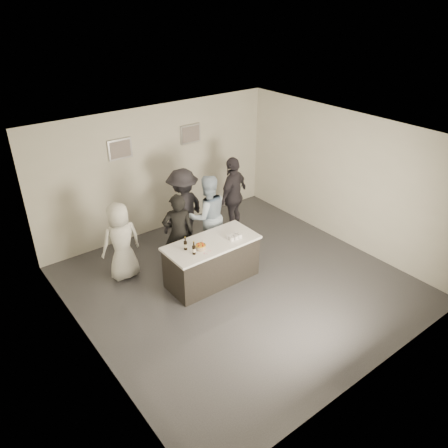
# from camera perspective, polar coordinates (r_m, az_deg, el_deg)

# --- Properties ---
(floor) EXTENTS (6.00, 6.00, 0.00)m
(floor) POSITION_cam_1_polar(r_m,az_deg,el_deg) (8.83, 1.99, -7.81)
(floor) COLOR #3D3D42
(floor) RESTS_ON ground
(ceiling) EXTENTS (6.00, 6.00, 0.00)m
(ceiling) POSITION_cam_1_polar(r_m,az_deg,el_deg) (7.46, 2.38, 11.11)
(ceiling) COLOR white
(wall_back) EXTENTS (6.00, 0.04, 3.00)m
(wall_back) POSITION_cam_1_polar(r_m,az_deg,el_deg) (10.31, -8.55, 6.99)
(wall_back) COLOR beige
(wall_back) RESTS_ON ground
(wall_front) EXTENTS (6.00, 0.04, 3.00)m
(wall_front) POSITION_cam_1_polar(r_m,az_deg,el_deg) (6.39, 19.74, -9.17)
(wall_front) COLOR beige
(wall_front) RESTS_ON ground
(wall_left) EXTENTS (0.04, 6.00, 3.00)m
(wall_left) POSITION_cam_1_polar(r_m,az_deg,el_deg) (6.79, -17.92, -6.36)
(wall_left) COLOR beige
(wall_left) RESTS_ON ground
(wall_right) EXTENTS (0.04, 6.00, 3.00)m
(wall_right) POSITION_cam_1_polar(r_m,az_deg,el_deg) (10.05, 15.58, 5.65)
(wall_right) COLOR beige
(wall_right) RESTS_ON ground
(picture_left) EXTENTS (0.54, 0.04, 0.44)m
(picture_left) POSITION_cam_1_polar(r_m,az_deg,el_deg) (9.68, -13.43, 9.50)
(picture_left) COLOR #B2B2B7
(picture_left) RESTS_ON wall_back
(picture_right) EXTENTS (0.54, 0.04, 0.44)m
(picture_right) POSITION_cam_1_polar(r_m,az_deg,el_deg) (10.49, -4.40, 11.65)
(picture_right) COLOR #B2B2B7
(picture_right) RESTS_ON wall_back
(bar_counter) EXTENTS (1.86, 0.86, 0.90)m
(bar_counter) POSITION_cam_1_polar(r_m,az_deg,el_deg) (8.68, -1.59, -4.90)
(bar_counter) COLOR white
(bar_counter) RESTS_ON ground
(cake) EXTENTS (0.20, 0.20, 0.08)m
(cake) POSITION_cam_1_polar(r_m,az_deg,el_deg) (8.21, -3.06, -3.04)
(cake) COLOR orange
(cake) RESTS_ON bar_counter
(beer_bottle_a) EXTENTS (0.07, 0.07, 0.26)m
(beer_bottle_a) POSITION_cam_1_polar(r_m,az_deg,el_deg) (8.17, -5.07, -2.54)
(beer_bottle_a) COLOR black
(beer_bottle_a) RESTS_ON bar_counter
(beer_bottle_b) EXTENTS (0.07, 0.07, 0.26)m
(beer_bottle_b) POSITION_cam_1_polar(r_m,az_deg,el_deg) (8.02, -3.95, -3.14)
(beer_bottle_b) COLOR black
(beer_bottle_b) RESTS_ON bar_counter
(tumbler_cluster) EXTENTS (0.30, 0.19, 0.08)m
(tumbler_cluster) POSITION_cam_1_polar(r_m,az_deg,el_deg) (8.55, 1.35, -1.60)
(tumbler_cluster) COLOR orange
(tumbler_cluster) RESTS_ON bar_counter
(candles) EXTENTS (0.24, 0.08, 0.01)m
(candles) POSITION_cam_1_polar(r_m,az_deg,el_deg) (8.13, -1.95, -3.63)
(candles) COLOR pink
(candles) RESTS_ON bar_counter
(person_main_black) EXTENTS (0.75, 0.64, 1.73)m
(person_main_black) POSITION_cam_1_polar(r_m,az_deg,el_deg) (8.83, -5.98, -1.25)
(person_main_black) COLOR black
(person_main_black) RESTS_ON ground
(person_main_blue) EXTENTS (1.03, 0.89, 1.84)m
(person_main_blue) POSITION_cam_1_polar(r_m,az_deg,el_deg) (9.36, -2.14, 1.07)
(person_main_blue) COLOR #A5BCD7
(person_main_blue) RESTS_ON ground
(person_guest_left) EXTENTS (0.82, 0.55, 1.64)m
(person_guest_left) POSITION_cam_1_polar(r_m,az_deg,el_deg) (8.85, -13.29, -2.24)
(person_guest_left) COLOR silver
(person_guest_left) RESTS_ON ground
(person_guest_right) EXTENTS (1.19, 0.86, 1.88)m
(person_guest_right) POSITION_cam_1_polar(r_m,az_deg,el_deg) (10.25, 1.22, 3.77)
(person_guest_right) COLOR #2F2C34
(person_guest_right) RESTS_ON ground
(person_guest_back) EXTENTS (1.37, 1.06, 1.87)m
(person_guest_back) POSITION_cam_1_polar(r_m,az_deg,el_deg) (9.64, -5.33, 1.92)
(person_guest_back) COLOR black
(person_guest_back) RESTS_ON ground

